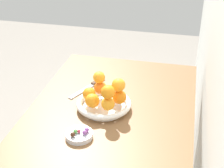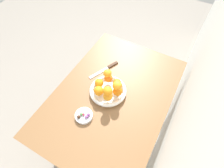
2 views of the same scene
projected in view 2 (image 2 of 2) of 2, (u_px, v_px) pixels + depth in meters
name	position (u px, v px, depth m)	size (l,w,h in m)	color
ground_plane	(112.00, 132.00, 1.82)	(6.00, 6.00, 0.00)	gray
wall_back	(216.00, 73.00, 0.67)	(4.00, 0.05, 2.50)	silver
dining_table	(113.00, 101.00, 1.29)	(1.10, 0.76, 0.74)	brown
fruit_bowl	(108.00, 91.00, 1.21)	(0.26, 0.26, 0.04)	white
candy_dish	(84.00, 116.00, 1.11)	(0.11, 0.11, 0.02)	silver
orange_0	(117.00, 83.00, 1.19)	(0.06, 0.06, 0.06)	orange
orange_1	(108.00, 78.00, 1.21)	(0.06, 0.06, 0.06)	orange
orange_2	(99.00, 82.00, 1.19)	(0.06, 0.06, 0.06)	orange
orange_3	(99.00, 91.00, 1.15)	(0.06, 0.06, 0.06)	orange
orange_4	(108.00, 96.00, 1.13)	(0.06, 0.06, 0.06)	orange
orange_5	(117.00, 92.00, 1.14)	(0.06, 0.06, 0.06)	orange
orange_6	(108.00, 92.00, 1.07)	(0.06, 0.06, 0.06)	orange
orange_7	(107.00, 73.00, 1.16)	(0.06, 0.06, 0.06)	orange
orange_8	(117.00, 86.00, 1.10)	(0.06, 0.06, 0.06)	orange
candy_ball_0	(89.00, 115.00, 1.09)	(0.02, 0.02, 0.02)	#8C4C99
candy_ball_1	(79.00, 117.00, 1.08)	(0.02, 0.02, 0.02)	#472819
candy_ball_2	(87.00, 117.00, 1.08)	(0.02, 0.02, 0.02)	#8C4C99
candy_ball_3	(81.00, 114.00, 1.10)	(0.02, 0.02, 0.02)	#4C9947
candy_ball_4	(84.00, 114.00, 1.10)	(0.02, 0.02, 0.02)	#C6384C
knife	(106.00, 68.00, 1.35)	(0.24, 0.13, 0.01)	#3F2819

